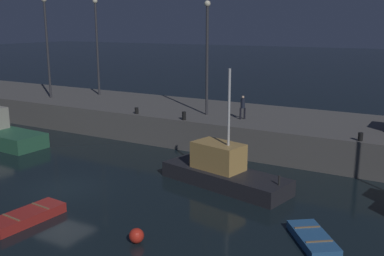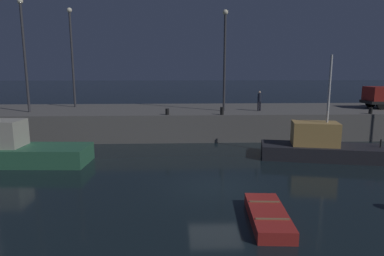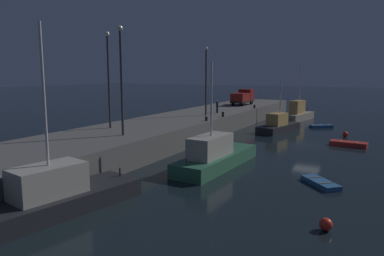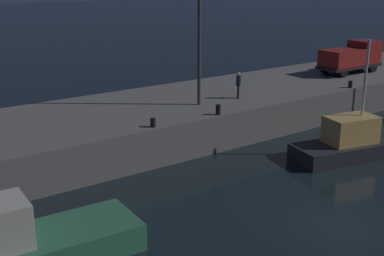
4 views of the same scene
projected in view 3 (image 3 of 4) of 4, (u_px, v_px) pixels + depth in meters
ground_plane at (307, 145)px, 36.47m from camera, size 320.00×320.00×0.00m
pier_quay at (186, 125)px, 42.85m from camera, size 61.32×8.81×2.13m
fishing_trawler_red at (278, 125)px, 44.79m from camera, size 7.68×3.84×6.40m
fishing_boat_blue at (215, 156)px, 27.76m from camera, size 9.77×3.14×8.02m
fishing_boat_white at (53, 197)px, 18.69m from camera, size 9.94×4.57×9.67m
fishing_boat_orange at (298, 113)px, 55.35m from camera, size 7.57×3.36×8.18m
dinghy_orange_near at (320, 183)px, 23.55m from camera, size 2.93×2.83×0.35m
rowboat_white_mid at (348, 144)px, 36.04m from camera, size 1.55×3.52×0.49m
dinghy_red_small at (321, 126)px, 48.24m from camera, size 2.69×3.03×0.39m
mooring_buoy_near at (326, 224)px, 16.73m from camera, size 0.61×0.61×0.61m
mooring_buoy_mid at (345, 134)px, 41.19m from camera, size 0.61×0.61×0.61m
lamp_post_west at (121, 73)px, 29.06m from camera, size 0.44×0.44×8.78m
lamp_post_east at (108, 73)px, 32.98m from camera, size 0.44×0.44×8.75m
lamp_post_central at (206, 76)px, 43.02m from camera, size 0.44×0.44×8.10m
utility_truck at (243, 97)px, 57.65m from camera, size 5.56×2.13×2.43m
dockworker at (217, 106)px, 46.07m from camera, size 0.43×0.43×1.65m
bollard_west at (206, 119)px, 38.57m from camera, size 0.28×0.28×0.47m
bollard_central at (223, 114)px, 42.13m from camera, size 0.28×0.28×0.58m
bollard_east at (254, 107)px, 52.33m from camera, size 0.28×0.28×0.48m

